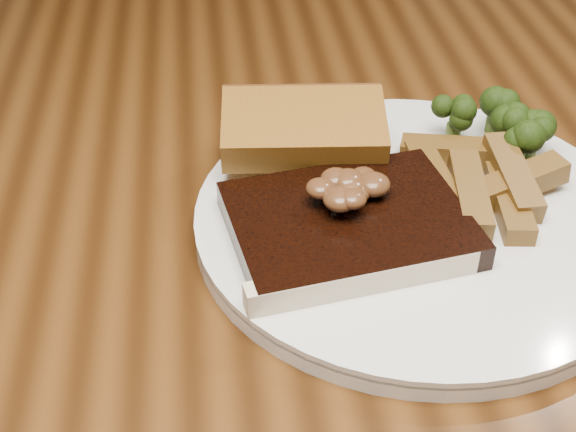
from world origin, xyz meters
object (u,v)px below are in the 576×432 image
chair_far (234,77)px  steak (348,227)px  potato_wedges (494,184)px  dining_table (261,332)px  plate (416,222)px  garlic_bread (303,152)px

chair_far → steak: (0.04, -0.67, 0.24)m
chair_far → potato_wedges: size_ratio=9.70×
potato_wedges → chair_far: bearing=103.6°
dining_table → plate: size_ratio=5.32×
dining_table → garlic_bread: (0.04, 0.06, 0.12)m
chair_far → plate: size_ratio=3.19×
dining_table → steak: bearing=-23.3°
garlic_bread → potato_wedges: bearing=-17.8°
garlic_bread → potato_wedges: size_ratio=1.17×
chair_far → potato_wedges: (0.15, -0.63, 0.24)m
potato_wedges → plate: bearing=-166.6°
chair_far → garlic_bread: (0.03, -0.58, 0.24)m
steak → potato_wedges: bearing=8.1°
steak → garlic_bread: garlic_bread is taller
dining_table → potato_wedges: size_ratio=16.15×
plate → garlic_bread: 0.10m
plate → garlic_bread: bearing=136.3°
chair_far → garlic_bread: size_ratio=8.31×
dining_table → plate: 0.15m
plate → potato_wedges: 0.06m
dining_table → steak: (0.06, -0.02, 0.12)m
steak → garlic_bread: size_ratio=1.29×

